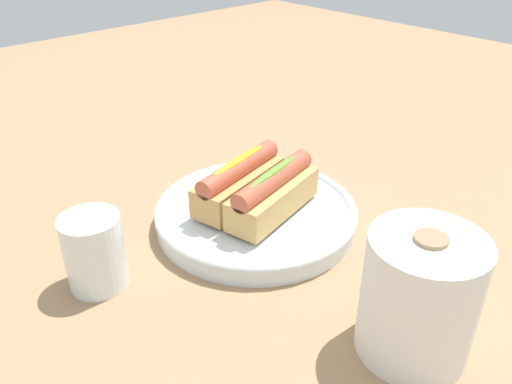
{
  "coord_description": "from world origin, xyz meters",
  "views": [
    {
      "loc": [
        0.42,
        0.42,
        0.4
      ],
      "look_at": [
        0.02,
        -0.02,
        0.05
      ],
      "focal_mm": 36.45,
      "sensor_mm": 36.0,
      "label": 1
    }
  ],
  "objects_px": {
    "serving_bowl": "(256,214)",
    "hotdog_front": "(239,181)",
    "hotdog_back": "(273,193)",
    "paper_towel_roll": "(419,297)",
    "water_glass": "(95,255)"
  },
  "relations": [
    {
      "from": "hotdog_front",
      "to": "water_glass",
      "type": "height_order",
      "value": "hotdog_front"
    },
    {
      "from": "water_glass",
      "to": "paper_towel_roll",
      "type": "xyz_separation_m",
      "value": [
        -0.18,
        0.3,
        0.02
      ]
    },
    {
      "from": "hotdog_back",
      "to": "water_glass",
      "type": "relative_size",
      "value": 1.75
    },
    {
      "from": "serving_bowl",
      "to": "water_glass",
      "type": "distance_m",
      "value": 0.22
    },
    {
      "from": "hotdog_front",
      "to": "paper_towel_roll",
      "type": "xyz_separation_m",
      "value": [
        0.03,
        0.3,
        0.01
      ]
    },
    {
      "from": "hotdog_back",
      "to": "paper_towel_roll",
      "type": "bearing_deg",
      "value": 79.4
    },
    {
      "from": "water_glass",
      "to": "serving_bowl",
      "type": "bearing_deg",
      "value": 171.51
    },
    {
      "from": "serving_bowl",
      "to": "paper_towel_roll",
      "type": "relative_size",
      "value": 2.04
    },
    {
      "from": "water_glass",
      "to": "paper_towel_roll",
      "type": "bearing_deg",
      "value": 120.81
    },
    {
      "from": "water_glass",
      "to": "paper_towel_roll",
      "type": "relative_size",
      "value": 0.67
    },
    {
      "from": "serving_bowl",
      "to": "hotdog_front",
      "type": "distance_m",
      "value": 0.05
    },
    {
      "from": "serving_bowl",
      "to": "hotdog_back",
      "type": "relative_size",
      "value": 1.74
    },
    {
      "from": "serving_bowl",
      "to": "paper_towel_roll",
      "type": "bearing_deg",
      "value": 81.65
    },
    {
      "from": "water_glass",
      "to": "paper_towel_roll",
      "type": "height_order",
      "value": "paper_towel_roll"
    },
    {
      "from": "hotdog_front",
      "to": "paper_towel_roll",
      "type": "distance_m",
      "value": 0.3
    }
  ]
}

